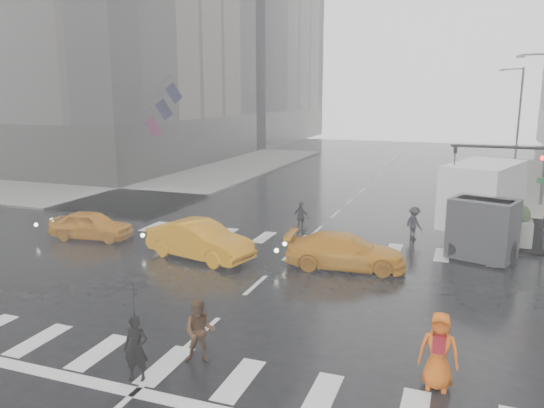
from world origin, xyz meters
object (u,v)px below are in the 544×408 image
at_px(pedestrian_orange, 439,351).
at_px(box_truck, 483,203).
at_px(pedestrian_brown, 200,331).
at_px(traffic_signal_pole, 524,176).
at_px(taxi_mid, 200,240).
at_px(taxi_front, 92,225).

distance_m(pedestrian_orange, box_truck, 13.13).
xyz_separation_m(pedestrian_brown, box_truck, (6.77, 13.85, 1.07)).
height_order(traffic_signal_pole, pedestrian_orange, traffic_signal_pole).
height_order(traffic_signal_pole, taxi_mid, traffic_signal_pole).
xyz_separation_m(traffic_signal_pole, box_truck, (-1.51, 0.31, -1.32)).
bearing_deg(taxi_mid, pedestrian_brown, -138.60).
relative_size(pedestrian_orange, taxi_mid, 0.39).
height_order(pedestrian_orange, taxi_mid, pedestrian_orange).
height_order(taxi_front, box_truck, box_truck).
xyz_separation_m(pedestrian_brown, pedestrian_orange, (5.65, 0.80, 0.10)).
height_order(taxi_mid, box_truck, box_truck).
relative_size(traffic_signal_pole, pedestrian_brown, 2.74).
distance_m(pedestrian_orange, taxi_front, 17.61).
distance_m(pedestrian_brown, taxi_mid, 8.64).
xyz_separation_m(taxi_front, taxi_mid, (6.11, -0.92, 0.11)).
xyz_separation_m(pedestrian_brown, taxi_front, (-10.14, 8.57, -0.17)).
xyz_separation_m(taxi_front, box_truck, (16.91, 5.28, 1.24)).
height_order(traffic_signal_pole, pedestrian_brown, traffic_signal_pole).
bearing_deg(pedestrian_brown, traffic_signal_pole, 38.41).
bearing_deg(box_truck, pedestrian_orange, -76.17).
xyz_separation_m(traffic_signal_pole, taxi_mid, (-12.31, -5.90, -2.45)).
bearing_deg(taxi_mid, taxi_front, 94.96).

